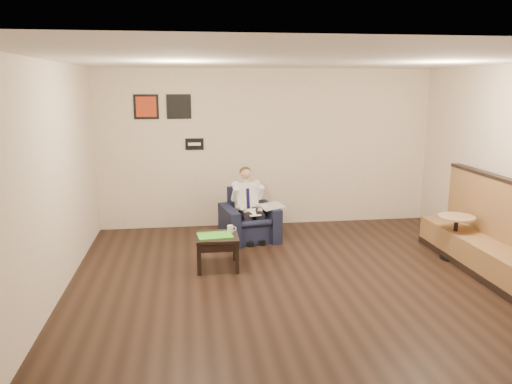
{
  "coord_description": "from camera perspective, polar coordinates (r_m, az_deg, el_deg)",
  "views": [
    {
      "loc": [
        -1.42,
        -5.79,
        2.53
      ],
      "look_at": [
        -0.46,
        1.2,
        1.0
      ],
      "focal_mm": 35.0,
      "sensor_mm": 36.0,
      "label": 1
    }
  ],
  "objects": [
    {
      "name": "wall_back",
      "position": [
        8.98,
        1.32,
        5.01
      ],
      "size": [
        6.0,
        0.02,
        2.8
      ],
      "primitive_type": "cube",
      "color": "beige",
      "rests_on": "ground"
    },
    {
      "name": "lap_papers",
      "position": [
        8.02,
        -0.34,
        -2.35
      ],
      "size": [
        0.25,
        0.31,
        0.01
      ],
      "primitive_type": "cube",
      "rotation": [
        0.0,
        0.0,
        0.25
      ],
      "color": "white",
      "rests_on": "seated_man"
    },
    {
      "name": "side_table",
      "position": [
        7.04,
        -4.43,
        -6.8
      ],
      "size": [
        0.59,
        0.59,
        0.47
      ],
      "primitive_type": "cube",
      "rotation": [
        0.0,
        0.0,
        -0.03
      ],
      "color": "black",
      "rests_on": "ground"
    },
    {
      "name": "green_folder",
      "position": [
        6.94,
        -4.71,
        -4.97
      ],
      "size": [
        0.51,
        0.39,
        0.01
      ],
      "primitive_type": "cube",
      "rotation": [
        0.0,
        0.0,
        0.11
      ],
      "color": "green",
      "rests_on": "side_table"
    },
    {
      "name": "seating_sign",
      "position": [
        8.84,
        -7.05,
        5.46
      ],
      "size": [
        0.32,
        0.02,
        0.2
      ],
      "primitive_type": "cube",
      "color": "black",
      "rests_on": "wall_back"
    },
    {
      "name": "coffee_mug",
      "position": [
        7.08,
        -2.97,
        -4.24
      ],
      "size": [
        0.09,
        0.09,
        0.1
      ],
      "primitive_type": "cylinder",
      "rotation": [
        0.0,
        0.0,
        -0.03
      ],
      "color": "white",
      "rests_on": "side_table"
    },
    {
      "name": "art_print_left",
      "position": [
        8.81,
        -12.44,
        9.49
      ],
      "size": [
        0.42,
        0.03,
        0.42
      ],
      "primitive_type": "cube",
      "color": "#BD3517",
      "rests_on": "wall_back"
    },
    {
      "name": "ceiling",
      "position": [
        5.97,
        6.13,
        14.78
      ],
      "size": [
        6.0,
        6.0,
        0.02
      ],
      "primitive_type": "cube",
      "color": "white",
      "rests_on": "wall_back"
    },
    {
      "name": "seated_man",
      "position": [
        8.09,
        -0.54,
        -1.79
      ],
      "size": [
        0.67,
        0.89,
        1.13
      ],
      "primitive_type": null,
      "rotation": [
        0.0,
        0.0,
        0.18
      ],
      "color": "white",
      "rests_on": "armchair"
    },
    {
      "name": "newspaper",
      "position": [
        8.22,
        1.73,
        -1.6
      ],
      "size": [
        0.45,
        0.52,
        0.01
      ],
      "primitive_type": "cube",
      "rotation": [
        0.0,
        0.0,
        0.23
      ],
      "color": "silver",
      "rests_on": "armchair"
    },
    {
      "name": "ground",
      "position": [
        6.48,
        5.56,
        -10.79
      ],
      "size": [
        6.0,
        6.0,
        0.0
      ],
      "primitive_type": "plane",
      "color": "black",
      "rests_on": "ground"
    },
    {
      "name": "banquette",
      "position": [
        7.59,
        24.44,
        -3.36
      ],
      "size": [
        0.59,
        2.47,
        1.27
      ],
      "primitive_type": "cube",
      "color": "brown",
      "rests_on": "ground"
    },
    {
      "name": "wall_left",
      "position": [
        6.11,
        -22.68,
        0.64
      ],
      "size": [
        0.02,
        6.0,
        2.8
      ],
      "primitive_type": "cube",
      "color": "beige",
      "rests_on": "ground"
    },
    {
      "name": "art_print_right",
      "position": [
        8.79,
        -8.81,
        9.63
      ],
      "size": [
        0.42,
        0.03,
        0.42
      ],
      "primitive_type": "cube",
      "color": "black",
      "rests_on": "wall_back"
    },
    {
      "name": "wall_front",
      "position": [
        3.33,
        18.15,
        -8.18
      ],
      "size": [
        6.0,
        0.02,
        2.8
      ],
      "primitive_type": "cube",
      "color": "beige",
      "rests_on": "ground"
    },
    {
      "name": "smartphone",
      "position": [
        7.13,
        -4.08,
        -4.52
      ],
      "size": [
        0.16,
        0.1,
        0.01
      ],
      "primitive_type": "cube",
      "rotation": [
        0.0,
        0.0,
        -0.2
      ],
      "color": "black",
      "rests_on": "side_table"
    },
    {
      "name": "cafe_table",
      "position": [
        7.9,
        21.78,
        -4.86
      ],
      "size": [
        0.55,
        0.55,
        0.65
      ],
      "primitive_type": "cylinder",
      "rotation": [
        0.0,
        0.0,
        0.04
      ],
      "color": "tan",
      "rests_on": "ground"
    },
    {
      "name": "armchair",
      "position": [
        8.23,
        -0.76,
        -2.65
      ],
      "size": [
        0.99,
        0.99,
        0.83
      ],
      "primitive_type": "cube",
      "rotation": [
        0.0,
        0.0,
        0.18
      ],
      "color": "black",
      "rests_on": "ground"
    }
  ]
}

